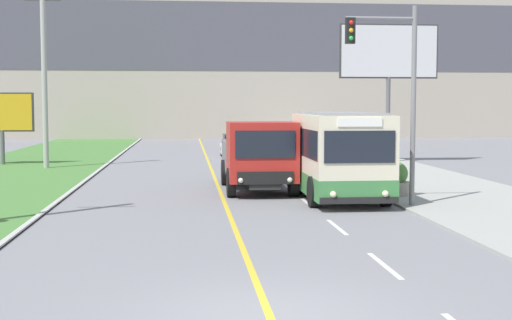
{
  "coord_description": "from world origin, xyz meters",
  "views": [
    {
      "loc": [
        -1.28,
        -10.83,
        3.28
      ],
      "look_at": [
        1.1,
        13.28,
        1.4
      ],
      "focal_mm": 50.0,
      "sensor_mm": 36.0,
      "label": 1
    }
  ],
  "objects_px": {
    "utility_pole_far": "(44,72)",
    "billboard_large": "(389,56)",
    "billboard_small": "(2,114)",
    "traffic_light_mast": "(395,81)",
    "car_distant": "(236,147)",
    "planter_round_near": "(396,180)",
    "city_bus": "(339,156)",
    "planter_round_second": "(366,168)",
    "dump_truck": "(259,158)",
    "planter_round_third": "(337,159)"
  },
  "relations": [
    {
      "from": "traffic_light_mast",
      "to": "planter_round_near",
      "type": "distance_m",
      "value": 4.4
    },
    {
      "from": "traffic_light_mast",
      "to": "planter_round_third",
      "type": "height_order",
      "value": "traffic_light_mast"
    },
    {
      "from": "car_distant",
      "to": "city_bus",
      "type": "bearing_deg",
      "value": -83.98
    },
    {
      "from": "car_distant",
      "to": "billboard_small",
      "type": "bearing_deg",
      "value": -162.18
    },
    {
      "from": "planter_round_third",
      "to": "car_distant",
      "type": "bearing_deg",
      "value": 114.61
    },
    {
      "from": "utility_pole_far",
      "to": "planter_round_second",
      "type": "relative_size",
      "value": 8.0
    },
    {
      "from": "city_bus",
      "to": "car_distant",
      "type": "xyz_separation_m",
      "value": [
        -2.13,
        20.23,
        -0.84
      ]
    },
    {
      "from": "car_distant",
      "to": "planter_round_near",
      "type": "distance_m",
      "value": 20.05
    },
    {
      "from": "traffic_light_mast",
      "to": "city_bus",
      "type": "bearing_deg",
      "value": 124.22
    },
    {
      "from": "dump_truck",
      "to": "planter_round_second",
      "type": "xyz_separation_m",
      "value": [
        4.93,
        3.37,
        -0.71
      ]
    },
    {
      "from": "city_bus",
      "to": "billboard_small",
      "type": "distance_m",
      "value": 22.14
    },
    {
      "from": "traffic_light_mast",
      "to": "billboard_small",
      "type": "relative_size",
      "value": 1.62
    },
    {
      "from": "city_bus",
      "to": "traffic_light_mast",
      "type": "distance_m",
      "value": 3.44
    },
    {
      "from": "planter_round_near",
      "to": "traffic_light_mast",
      "type": "bearing_deg",
      "value": -108.36
    },
    {
      "from": "billboard_large",
      "to": "planter_round_second",
      "type": "bearing_deg",
      "value": -111.33
    },
    {
      "from": "planter_round_near",
      "to": "planter_round_second",
      "type": "height_order",
      "value": "planter_round_second"
    },
    {
      "from": "billboard_small",
      "to": "utility_pole_far",
      "type": "bearing_deg",
      "value": -40.62
    },
    {
      "from": "planter_round_second",
      "to": "planter_round_near",
      "type": "bearing_deg",
      "value": -92.38
    },
    {
      "from": "dump_truck",
      "to": "planter_round_near",
      "type": "relative_size",
      "value": 5.72
    },
    {
      "from": "traffic_light_mast",
      "to": "planter_round_second",
      "type": "bearing_deg",
      "value": 82.0
    },
    {
      "from": "city_bus",
      "to": "dump_truck",
      "type": "relative_size",
      "value": 0.86
    },
    {
      "from": "car_distant",
      "to": "billboard_large",
      "type": "distance_m",
      "value": 11.06
    },
    {
      "from": "utility_pole_far",
      "to": "billboard_large",
      "type": "height_order",
      "value": "utility_pole_far"
    },
    {
      "from": "planter_round_second",
      "to": "planter_round_third",
      "type": "distance_m",
      "value": 5.04
    },
    {
      "from": "planter_round_third",
      "to": "billboard_small",
      "type": "bearing_deg",
      "value": 163.13
    },
    {
      "from": "billboard_large",
      "to": "planter_round_near",
      "type": "height_order",
      "value": "billboard_large"
    },
    {
      "from": "dump_truck",
      "to": "planter_round_near",
      "type": "distance_m",
      "value": 5.06
    },
    {
      "from": "city_bus",
      "to": "billboard_small",
      "type": "height_order",
      "value": "billboard_small"
    },
    {
      "from": "utility_pole_far",
      "to": "planter_round_second",
      "type": "xyz_separation_m",
      "value": [
        14.84,
        -7.94,
        -4.33
      ]
    },
    {
      "from": "utility_pole_far",
      "to": "billboard_small",
      "type": "bearing_deg",
      "value": 139.38
    },
    {
      "from": "dump_truck",
      "to": "planter_round_near",
      "type": "xyz_separation_m",
      "value": [
        4.72,
        -1.67,
        -0.72
      ]
    },
    {
      "from": "utility_pole_far",
      "to": "city_bus",
      "type": "bearing_deg",
      "value": -47.64
    },
    {
      "from": "billboard_large",
      "to": "planter_round_third",
      "type": "xyz_separation_m",
      "value": [
        -3.77,
        -4.14,
        -5.36
      ]
    },
    {
      "from": "billboard_large",
      "to": "traffic_light_mast",
      "type": "bearing_deg",
      "value": -105.47
    },
    {
      "from": "city_bus",
      "to": "planter_round_near",
      "type": "distance_m",
      "value": 2.47
    },
    {
      "from": "billboard_large",
      "to": "billboard_small",
      "type": "relative_size",
      "value": 1.96
    },
    {
      "from": "billboard_large",
      "to": "dump_truck",
      "type": "bearing_deg",
      "value": -124.16
    },
    {
      "from": "traffic_light_mast",
      "to": "planter_round_second",
      "type": "relative_size",
      "value": 5.22
    },
    {
      "from": "utility_pole_far",
      "to": "planter_round_near",
      "type": "height_order",
      "value": "utility_pole_far"
    },
    {
      "from": "city_bus",
      "to": "traffic_light_mast",
      "type": "xyz_separation_m",
      "value": [
        1.32,
        -1.95,
        2.51
      ]
    },
    {
      "from": "planter_round_second",
      "to": "planter_round_third",
      "type": "bearing_deg",
      "value": 92.11
    },
    {
      "from": "billboard_large",
      "to": "billboard_small",
      "type": "distance_m",
      "value": 21.47
    },
    {
      "from": "utility_pole_far",
      "to": "traffic_light_mast",
      "type": "height_order",
      "value": "utility_pole_far"
    },
    {
      "from": "traffic_light_mast",
      "to": "car_distant",
      "type": "bearing_deg",
      "value": 98.86
    },
    {
      "from": "city_bus",
      "to": "utility_pole_far",
      "type": "distance_m",
      "value": 18.78
    },
    {
      "from": "city_bus",
      "to": "utility_pole_far",
      "type": "xyz_separation_m",
      "value": [
        -12.44,
        13.64,
        3.41
      ]
    },
    {
      "from": "dump_truck",
      "to": "billboard_small",
      "type": "relative_size",
      "value": 1.72
    },
    {
      "from": "dump_truck",
      "to": "traffic_light_mast",
      "type": "height_order",
      "value": "traffic_light_mast"
    },
    {
      "from": "car_distant",
      "to": "billboard_large",
      "type": "xyz_separation_m",
      "value": [
        8.12,
        -5.36,
        5.27
      ]
    },
    {
      "from": "utility_pole_far",
      "to": "billboard_large",
      "type": "relative_size",
      "value": 1.26
    }
  ]
}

